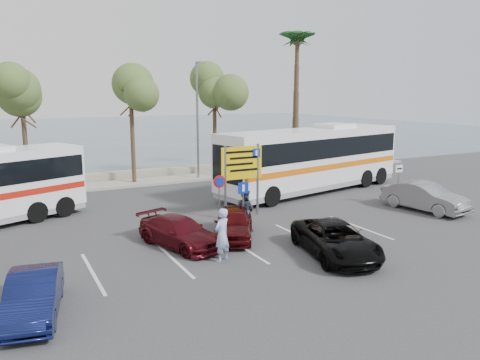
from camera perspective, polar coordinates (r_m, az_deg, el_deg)
name	(u,v)px	position (r m, az deg, el deg)	size (l,w,h in m)	color
ground	(256,236)	(20.23, 1.95, -6.88)	(120.00, 120.00, 0.00)	#363638
kerb_strip	(156,181)	(32.77, -10.21, -0.12)	(44.00, 2.40, 0.15)	#99978B
seawall	(147,173)	(34.61, -11.22, 0.79)	(48.00, 0.80, 0.60)	gray
sea	(65,133)	(77.60, -20.56, 5.44)	(140.00, 140.00, 0.00)	#394D5C
tree_left	(21,94)	(30.81, -25.12, 9.49)	(3.20, 3.20, 7.20)	#382619
tree_mid	(130,84)	(31.81, -13.23, 11.37)	(3.20, 3.20, 8.00)	#382619
tree_right	(214,91)	(33.82, -3.14, 10.74)	(3.20, 3.20, 7.40)	#382619
palm_tree	(297,42)	(37.47, 7.00, 16.34)	(4.80, 4.80, 11.20)	#382619
street_lamp_right	(198,114)	(32.81, -5.17, 7.98)	(0.45, 1.15, 8.01)	slate
direction_sign	(242,168)	(22.87, 0.22, 1.43)	(2.20, 0.12, 3.60)	slate
sign_no_stop	(219,192)	(21.61, -2.53, -1.43)	(0.60, 0.08, 2.35)	slate
sign_parking	(243,200)	(20.42, 0.39, -2.44)	(0.50, 0.07, 2.25)	slate
sign_taxi	(398,179)	(27.00, 18.73, 0.11)	(0.50, 0.07, 2.20)	slate
lane_markings	(243,247)	(18.87, 0.42, -8.17)	(12.02, 4.20, 0.01)	silver
coach_bus_right	(312,161)	(29.24, 8.80, 2.31)	(13.60, 5.45, 4.15)	white
car_blue	(33,295)	(14.36, -23.88, -12.71)	(1.30, 3.72, 1.23)	#0E1542
car_maroon	(180,232)	(18.95, -7.37, -6.31)	(1.66, 4.08, 1.19)	#4D0C14
car_red	(234,223)	(19.81, -0.79, -5.27)	(1.56, 3.87, 1.32)	#42090B
suv_black	(335,240)	(18.07, 11.55, -7.12)	(2.13, 4.62, 1.28)	black
car_silver_b	(424,197)	(26.20, 21.54, -1.91)	(1.56, 4.47, 1.47)	gray
pedestrian_near	(222,235)	(17.11, -2.22, -6.70)	(0.72, 0.47, 1.98)	#99B4DF
pedestrian_far	(245,210)	(20.81, 0.60, -3.68)	(0.92, 0.71, 1.89)	#2E3345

